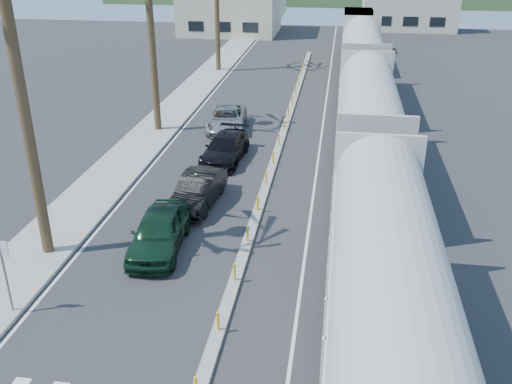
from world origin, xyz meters
TOP-DOWN VIEW (x-y plane):
  - ground at (0.00, 0.00)m, footprint 140.00×140.00m
  - sidewalk at (-8.50, 25.00)m, footprint 3.00×90.00m
  - rails at (5.00, 28.00)m, footprint 1.56×100.00m
  - median at (0.00, 19.96)m, footprint 0.45×60.00m
  - lane_markings at (-2.15, 25.00)m, footprint 9.42×90.00m
  - freight_train at (5.00, 20.38)m, footprint 3.00×60.94m
  - street_sign at (-7.30, 2.00)m, footprint 0.60×0.08m
  - car_lead at (-3.55, 7.03)m, footprint 2.66×5.19m
  - car_second at (-2.96, 11.46)m, footprint 2.38×4.97m
  - car_third at (-2.84, 17.42)m, footprint 2.68×5.37m
  - car_rear at (-3.85, 23.01)m, footprint 3.45×5.73m

SIDE VIEW (x-z plane):
  - ground at x=0.00m, z-range 0.00..0.00m
  - lane_markings at x=-2.15m, z-range 0.00..0.01m
  - rails at x=5.00m, z-range 0.00..0.06m
  - sidewalk at x=-8.50m, z-range 0.00..0.15m
  - median at x=0.00m, z-range -0.34..0.51m
  - car_rear at x=-3.85m, z-range 0.00..1.46m
  - car_third at x=-2.84m, z-range 0.00..1.49m
  - car_second at x=-2.96m, z-range 0.00..1.55m
  - car_lead at x=-3.55m, z-range 0.00..1.68m
  - street_sign at x=-7.30m, z-range 0.47..3.47m
  - freight_train at x=5.00m, z-range -0.02..5.83m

